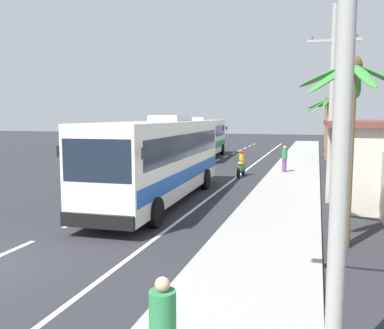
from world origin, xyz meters
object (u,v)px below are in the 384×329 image
(motorcycle_beside_bus, at_px, (241,166))
(coach_bus_foreground, at_px, (161,157))
(pedestrian_near_kerb, at_px, (284,158))
(palm_second, at_px, (348,101))
(palm_nearest, at_px, (327,115))
(coach_bus_far_lane, at_px, (201,137))
(utility_pole_mid, at_px, (332,102))
(palm_third, at_px, (349,114))
(palm_fourth, at_px, (328,112))

(motorcycle_beside_bus, bearing_deg, coach_bus_foreground, -103.59)
(pedestrian_near_kerb, bearing_deg, palm_second, 56.02)
(pedestrian_near_kerb, xyz_separation_m, palm_nearest, (2.77, 13.67, 2.88))
(coach_bus_far_lane, xyz_separation_m, palm_nearest, (10.70, 5.55, 2.00))
(utility_pole_mid, height_order, palm_nearest, utility_pole_mid)
(palm_second, bearing_deg, coach_bus_far_lane, 164.74)
(coach_bus_far_lane, height_order, motorcycle_beside_bus, coach_bus_far_lane)
(palm_third, bearing_deg, coach_bus_far_lane, 114.92)
(pedestrian_near_kerb, relative_size, palm_third, 0.31)
(palm_third, height_order, palm_fourth, palm_third)
(coach_bus_far_lane, height_order, palm_third, palm_third)
(palm_third, bearing_deg, motorcycle_beside_bus, 112.16)
(motorcycle_beside_bus, distance_m, palm_nearest, 16.75)
(coach_bus_foreground, distance_m, utility_pole_mid, 7.74)
(pedestrian_near_kerb, height_order, palm_nearest, palm_nearest)
(palm_third, relative_size, palm_fourth, 1.00)
(palm_fourth, bearing_deg, pedestrian_near_kerb, -105.68)
(coach_bus_foreground, height_order, palm_nearest, palm_nearest)
(motorcycle_beside_bus, height_order, palm_third, palm_third)
(coach_bus_foreground, distance_m, palm_second, 17.80)
(coach_bus_far_lane, distance_m, palm_fourth, 11.11)
(utility_pole_mid, bearing_deg, coach_bus_foreground, -165.69)
(coach_bus_foreground, distance_m, motorcycle_beside_bus, 8.89)
(coach_bus_foreground, relative_size, coach_bus_far_lane, 1.06)
(coach_bus_far_lane, xyz_separation_m, utility_pole_mid, (10.47, -16.74, 2.48))
(motorcycle_beside_bus, relative_size, utility_pole_mid, 0.23)
(motorcycle_beside_bus, relative_size, palm_second, 0.27)
(motorcycle_beside_bus, relative_size, palm_third, 0.36)
(coach_bus_foreground, relative_size, utility_pole_mid, 1.44)
(coach_bus_foreground, distance_m, palm_fourth, 21.80)
(palm_third, distance_m, palm_fourth, 25.01)
(coach_bus_foreground, bearing_deg, motorcycle_beside_bus, 76.41)
(palm_second, bearing_deg, coach_bus_foreground, -119.56)
(pedestrian_near_kerb, bearing_deg, utility_pole_mid, -67.41)
(coach_bus_far_lane, xyz_separation_m, palm_fourth, (10.72, 1.84, 2.23))
(coach_bus_far_lane, relative_size, palm_third, 2.11)
(utility_pole_mid, xyz_separation_m, palm_fourth, (0.25, 18.58, -0.24))
(palm_second, relative_size, palm_third, 1.35)
(coach_bus_far_lane, relative_size, palm_fourth, 2.12)
(pedestrian_near_kerb, relative_size, palm_nearest, 0.32)
(motorcycle_beside_bus, distance_m, palm_second, 10.32)
(coach_bus_foreground, xyz_separation_m, palm_fourth, (7.38, 20.40, 2.16))
(palm_nearest, bearing_deg, utility_pole_mid, -90.58)
(coach_bus_foreground, xyz_separation_m, utility_pole_mid, (7.13, 1.82, 2.41))
(coach_bus_far_lane, xyz_separation_m, pedestrian_near_kerb, (7.93, -8.13, -0.88))
(palm_third, bearing_deg, palm_nearest, 90.13)
(palm_third, bearing_deg, palm_second, 86.42)
(motorcycle_beside_bus, bearing_deg, palm_third, -67.84)
(palm_nearest, xyz_separation_m, palm_fourth, (0.02, -3.71, 0.23))
(utility_pole_mid, distance_m, palm_nearest, 22.29)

